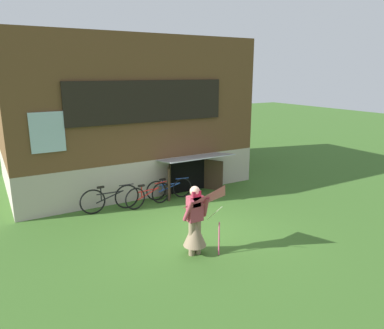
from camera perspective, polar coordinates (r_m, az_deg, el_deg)
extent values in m
plane|color=#386023|center=(9.51, 1.04, -10.48)|extent=(60.00, 60.00, 0.00)
cube|color=#ADA393|center=(14.26, -10.94, 0.42)|extent=(8.09, 5.45, 1.25)
cube|color=brown|center=(13.88, -11.44, 10.73)|extent=(8.09, 5.45, 3.86)
cube|color=black|center=(11.30, -6.79, 9.82)|extent=(5.09, 0.08, 1.26)
cube|color=#9EB7C6|center=(11.32, -6.83, 9.82)|extent=(4.93, 0.04, 1.14)
cube|color=#9EB7C6|center=(10.58, -21.77, 4.72)|extent=(0.90, 0.06, 1.10)
cube|color=black|center=(12.40, -0.64, -1.89)|extent=(1.40, 0.03, 1.05)
cube|color=#3D2B1E|center=(11.78, -3.56, -2.81)|extent=(0.40, 0.64, 1.05)
cube|color=#3D2B1E|center=(12.59, 3.37, -1.66)|extent=(0.43, 0.62, 1.05)
cube|color=#999EA8|center=(11.76, 0.63, 1.11)|extent=(2.37, 1.09, 0.18)
cylinder|color=#7F6B51|center=(8.23, -0.05, -11.51)|extent=(0.14, 0.14, 0.81)
cylinder|color=#7F6B51|center=(8.30, 0.92, -11.27)|extent=(0.14, 0.14, 0.81)
cone|color=#7F6B51|center=(8.21, 0.44, -10.63)|extent=(0.52, 0.52, 0.61)
cube|color=#993847|center=(7.99, 0.45, -6.90)|extent=(0.34, 0.20, 0.58)
cylinder|color=#993847|center=(7.79, -0.58, -7.23)|extent=(0.17, 0.33, 0.53)
cylinder|color=#993847|center=(8.00, 2.18, -6.65)|extent=(0.17, 0.33, 0.53)
cube|color=maroon|center=(7.85, 0.67, -5.43)|extent=(0.20, 0.08, 0.36)
sphere|color=#D8AD8E|center=(7.85, 0.45, -4.20)|extent=(0.22, 0.22, 0.22)
pyramid|color=#E54C7F|center=(7.68, 5.17, -6.12)|extent=(1.01, 0.81, 0.59)
cylinder|color=beige|center=(8.00, 3.54, -7.67)|extent=(0.01, 0.59, 0.51)
cylinder|color=#E54C7F|center=(8.26, 4.26, -11.54)|extent=(0.03, 0.03, 0.79)
torus|color=black|center=(11.87, -1.55, -3.66)|extent=(0.65, 0.16, 0.65)
torus|color=black|center=(11.64, -5.65, -4.11)|extent=(0.65, 0.16, 0.65)
cylinder|color=#284CB2|center=(11.69, -3.59, -3.11)|extent=(0.65, 0.15, 0.04)
cylinder|color=#284CB2|center=(11.73, -3.58, -3.60)|extent=(0.72, 0.16, 0.26)
cylinder|color=#284CB2|center=(11.64, -4.63, -3.22)|extent=(0.04, 0.04, 0.36)
cube|color=black|center=(11.58, -4.64, -2.36)|extent=(0.20, 0.08, 0.05)
cylinder|color=#284CB2|center=(11.78, -1.56, -2.19)|extent=(0.44, 0.10, 0.03)
torus|color=black|center=(11.39, -4.90, -4.43)|extent=(0.67, 0.13, 0.67)
torus|color=black|center=(10.96, -8.92, -5.33)|extent=(0.67, 0.13, 0.67)
cylinder|color=red|center=(11.11, -6.89, -4.03)|extent=(0.68, 0.13, 0.04)
cylinder|color=red|center=(11.15, -6.88, -4.57)|extent=(0.75, 0.14, 0.27)
cylinder|color=red|center=(11.00, -7.91, -4.25)|extent=(0.04, 0.04, 0.38)
cube|color=black|center=(10.95, -7.95, -3.31)|extent=(0.20, 0.08, 0.05)
cylinder|color=red|center=(11.29, -4.93, -2.84)|extent=(0.44, 0.09, 0.03)
torus|color=black|center=(11.08, -10.19, -4.97)|extent=(0.74, 0.09, 0.74)
torus|color=black|center=(10.86, -15.35, -5.67)|extent=(0.74, 0.09, 0.74)
cylinder|color=black|center=(10.90, -12.80, -4.37)|extent=(0.76, 0.08, 0.04)
cylinder|color=black|center=(10.94, -12.76, -4.98)|extent=(0.83, 0.09, 0.30)
cylinder|color=black|center=(10.84, -14.10, -4.54)|extent=(0.04, 0.04, 0.42)
cube|color=black|center=(10.78, -14.17, -3.48)|extent=(0.20, 0.08, 0.05)
cylinder|color=black|center=(10.96, -10.28, -3.16)|extent=(0.44, 0.06, 0.03)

